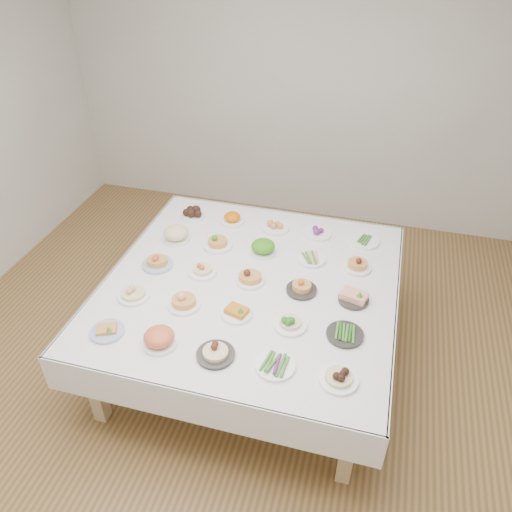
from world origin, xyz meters
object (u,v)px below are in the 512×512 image
(dish_12, at_px, (250,275))
(dish_24, at_px, (364,240))
(display_table, at_px, (251,290))
(dish_0, at_px, (107,329))

(dish_12, bearing_deg, dish_24, 44.36)
(display_table, relative_size, dish_24, 8.95)
(display_table, bearing_deg, dish_0, -135.13)
(dish_24, bearing_deg, dish_12, -135.64)
(dish_0, height_order, dish_24, dish_0)
(dish_0, bearing_deg, display_table, 44.87)
(display_table, distance_m, dish_0, 1.05)
(display_table, height_order, dish_0, dish_0)
(display_table, distance_m, dish_12, 0.13)
(dish_0, distance_m, dish_24, 2.08)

